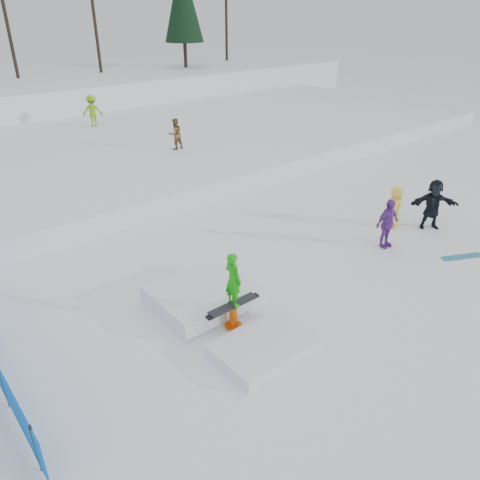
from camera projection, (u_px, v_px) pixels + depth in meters
ground at (273, 308)px, 12.60m from camera, size 120.00×120.00×0.00m
snow_midrise at (55, 158)px, 23.41m from camera, size 50.00×18.00×0.80m
treeline at (61, 1)px, 32.16m from camera, size 40.24×4.22×10.50m
walker_olive at (175, 134)px, 23.03m from camera, size 0.77×0.62×1.52m
walker_ygreen at (92, 111)px, 27.32m from camera, size 1.32×1.10×1.78m
spectator_purple at (387, 223)px, 15.39m from camera, size 1.03×0.50×1.70m
spectator_yellow at (395, 207)px, 16.86m from camera, size 0.90×0.82×1.54m
spectator_dark at (433, 204)px, 16.68m from camera, size 1.63×1.52×1.83m
loose_board_teal at (462, 257)px, 15.09m from camera, size 1.38×0.87×0.03m
jib_rail_feature at (219, 307)px, 12.12m from camera, size 2.60×4.40×2.11m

